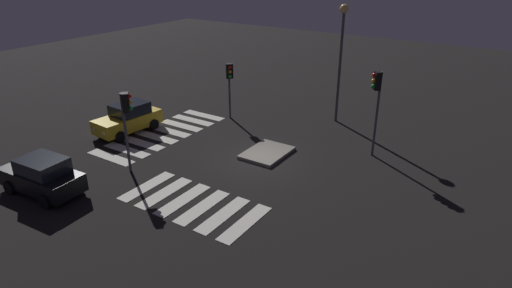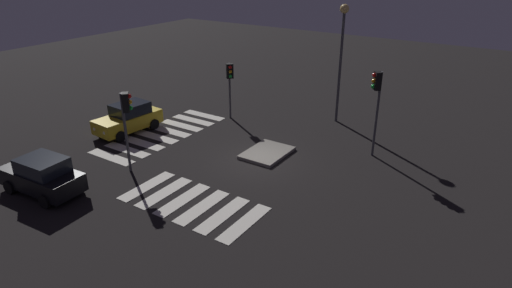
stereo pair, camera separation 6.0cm
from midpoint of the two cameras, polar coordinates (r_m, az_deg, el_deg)
The scene contains 10 objects.
ground_plane at distance 23.72m, azimuth -0.07°, elevation -2.21°, with size 80.00×80.00×0.00m, color black.
traffic_island at distance 24.45m, azimuth 1.37°, elevation -1.15°, with size 2.85×2.15×0.18m.
car_yellow at distance 28.38m, azimuth -16.40°, elevation 3.23°, with size 4.31×2.24×1.83m.
car_black at distance 22.59m, azimuth -26.23°, elevation -3.76°, with size 2.16×4.25×1.81m.
traffic_light_east at distance 22.32m, azimuth -16.66°, elevation 3.91°, with size 0.54×0.54×4.20m.
traffic_light_south at distance 28.97m, azimuth -3.54°, elevation 8.68°, with size 0.54×0.53×3.78m.
traffic_light_west at distance 23.92m, azimuth 15.40°, elevation 6.41°, with size 0.54×0.53×4.76m.
street_lamp at distance 28.46m, azimuth 11.05°, elevation 12.74°, with size 0.56×0.56×7.53m.
crosswalk_near at distance 27.80m, azimuth -12.16°, elevation 1.29°, with size 8.75×3.20×0.02m.
crosswalk_side at distance 20.06m, azimuth -8.37°, elevation -7.68°, with size 3.20×6.45×0.02m.
Camera 1 is at (17.86, 11.64, 10.40)m, focal length 30.63 mm.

